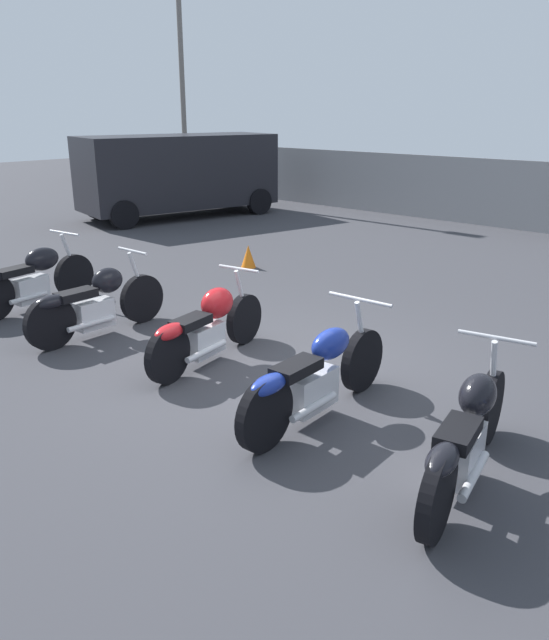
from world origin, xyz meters
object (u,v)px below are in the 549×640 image
object	(u,v)px
motorcycle_slot_0	(33,278)
traffic_cone_near	(248,256)
motorcycle_slot_4	(467,436)
parked_van	(179,172)
light_pole_left	(180,34)
motorcycle_slot_3	(316,377)
motorcycle_slot_1	(96,303)
motorcycle_slot_2	(207,326)

from	to	relation	value
motorcycle_slot_0	traffic_cone_near	xyz separation A→B (m)	(0.54, 3.88, -0.25)
motorcycle_slot_4	parked_van	size ratio (longest dim) A/B	0.40
light_pole_left	motorcycle_slot_3	xyz separation A→B (m)	(12.90, -9.31, -4.50)
motorcycle_slot_1	parked_van	bearing A→B (deg)	132.36
motorcycle_slot_1	motorcycle_slot_2	world-z (taller)	motorcycle_slot_1
motorcycle_slot_2	motorcycle_slot_3	world-z (taller)	motorcycle_slot_3
motorcycle_slot_4	parked_van	xyz separation A→B (m)	(-11.53, 6.72, 0.75)
light_pole_left	motorcycle_slot_2	xyz separation A→B (m)	(11.12, -9.05, -4.50)
motorcycle_slot_2	parked_van	distance (m)	10.41
motorcycle_slot_1	motorcycle_slot_2	xyz separation A→B (m)	(1.71, 0.36, -0.00)
motorcycle_slot_2	motorcycle_slot_3	bearing A→B (deg)	-18.35
motorcycle_slot_3	traffic_cone_near	size ratio (longest dim) A/B	5.35
motorcycle_slot_2	motorcycle_slot_0	bearing A→B (deg)	175.77
motorcycle_slot_1	motorcycle_slot_4	distance (m)	5.04
motorcycle_slot_1	motorcycle_slot_2	bearing A→B (deg)	10.39
motorcycle_slot_3	light_pole_left	bearing A→B (deg)	141.16
motorcycle_slot_0	parked_van	world-z (taller)	parked_van
motorcycle_slot_0	parked_van	xyz separation A→B (m)	(-4.84, 6.72, 0.72)
motorcycle_slot_2	parked_van	bearing A→B (deg)	132.03
light_pole_left	motorcycle_slot_3	distance (m)	16.53
motorcycle_slot_1	traffic_cone_near	size ratio (longest dim) A/B	4.91
light_pole_left	motorcycle_slot_2	bearing A→B (deg)	-39.15
light_pole_left	motorcycle_slot_3	size ratio (longest dim) A/B	3.83
motorcycle_slot_0	motorcycle_slot_1	bearing A→B (deg)	-8.60
motorcycle_slot_3	traffic_cone_near	bearing A→B (deg)	137.60
motorcycle_slot_1	motorcycle_slot_4	world-z (taller)	motorcycle_slot_1
parked_van	traffic_cone_near	xyz separation A→B (m)	(5.38, -2.84, -0.98)
motorcycle_slot_0	traffic_cone_near	world-z (taller)	motorcycle_slot_0
parked_van	motorcycle_slot_3	bearing A→B (deg)	-21.00
light_pole_left	motorcycle_slot_0	xyz separation A→B (m)	(7.75, -9.40, -4.48)
motorcycle_slot_4	motorcycle_slot_3	bearing A→B (deg)	165.20
motorcycle_slot_0	parked_van	bearing A→B (deg)	117.66
motorcycle_slot_3	parked_van	size ratio (longest dim) A/B	0.41
motorcycle_slot_0	motorcycle_slot_4	size ratio (longest dim) A/B	0.95
motorcycle_slot_3	motorcycle_slot_4	xyz separation A→B (m)	(1.54, -0.09, -0.00)
motorcycle_slot_1	traffic_cone_near	distance (m)	4.05
light_pole_left	motorcycle_slot_2	distance (m)	15.02
motorcycle_slot_1	motorcycle_slot_2	size ratio (longest dim) A/B	1.00
motorcycle_slot_1	parked_van	size ratio (longest dim) A/B	0.38
motorcycle_slot_0	traffic_cone_near	size ratio (longest dim) A/B	4.97
motorcycle_slot_0	motorcycle_slot_2	xyz separation A→B (m)	(3.37, 0.35, -0.03)
light_pole_left	traffic_cone_near	distance (m)	11.03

